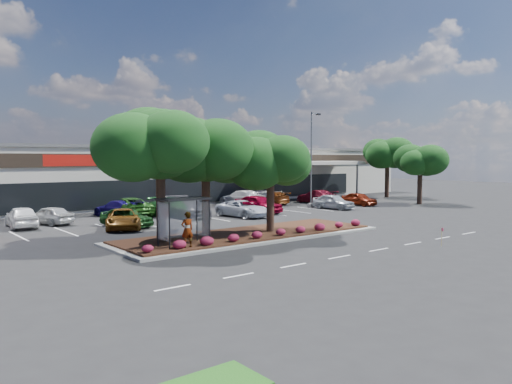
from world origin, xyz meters
TOP-DOWN VIEW (x-y plane):
  - ground at (0.00, 0.00)m, footprint 160.00×160.00m
  - retail_store at (0.06, 33.91)m, footprint 80.40×25.20m
  - landscape_island at (-2.00, 4.00)m, footprint 18.00×6.00m
  - lane_markings at (-0.14, 10.42)m, footprint 33.12×20.06m
  - shrub_row at (-2.00, 1.90)m, footprint 17.00×0.80m
  - bus_shelter at (-7.50, 2.95)m, footprint 2.75×1.55m
  - island_tree_west at (-8.00, 4.50)m, footprint 7.20×7.20m
  - island_tree_mid at (-4.50, 5.20)m, footprint 6.60×6.60m
  - island_tree_east at (-0.50, 3.70)m, footprint 5.80×5.80m
  - tree_east_near at (26.00, 10.00)m, footprint 5.60×5.60m
  - tree_east_far at (31.00, 18.00)m, footprint 6.40×6.40m
  - conifer_north_east at (34.00, 44.00)m, footprint 3.96×3.96m
  - person_waiting at (-7.78, 1.98)m, footprint 0.71×0.48m
  - light_pole at (14.57, 15.02)m, footprint 1.43×0.69m
  - survey_stake at (4.53, -5.54)m, footprint 0.07×0.14m
  - car_1 at (-6.79, 12.49)m, footprint 4.15×5.55m
  - car_2 at (-6.27, 13.08)m, footprint 3.09×4.60m
  - car_3 at (-0.40, 15.81)m, footprint 3.63×6.16m
  - car_4 at (0.39, 15.65)m, footprint 3.34×6.23m
  - car_5 at (4.08, 12.81)m, footprint 2.92×5.27m
  - car_6 at (6.99, 14.26)m, footprint 2.66×5.10m
  - car_7 at (14.94, 12.36)m, footprint 2.27×4.48m
  - car_8 at (19.81, 13.19)m, footprint 1.79×4.10m
  - car_9 at (-12.31, 17.58)m, footprint 2.27×4.75m
  - car_10 at (-10.23, 18.02)m, footprint 3.07×4.42m
  - car_11 at (-4.30, 19.28)m, footprint 3.08×5.33m
  - car_12 at (-3.36, 19.28)m, footprint 2.88×5.92m
  - car_13 at (0.73, 17.81)m, footprint 2.54×4.99m
  - car_14 at (9.96, 20.70)m, footprint 2.98×5.84m
  - car_15 at (13.25, 19.93)m, footprint 2.15×4.96m
  - car_16 at (13.04, 21.52)m, footprint 2.55×5.30m
  - car_17 at (18.14, 17.84)m, footprint 2.12×5.10m

SIDE VIEW (x-z plane):
  - ground at x=0.00m, z-range 0.00..0.00m
  - lane_markings at x=-0.14m, z-range 0.00..0.01m
  - landscape_island at x=-2.00m, z-range -0.01..0.25m
  - shrub_row at x=-2.00m, z-range 0.26..0.76m
  - survey_stake at x=4.53m, z-range 0.15..1.20m
  - car_8 at x=19.81m, z-range 0.00..1.38m
  - car_13 at x=0.73m, z-range 0.00..1.39m
  - car_5 at x=4.08m, z-range 0.00..1.39m
  - car_10 at x=-10.23m, z-range 0.00..1.40m
  - car_1 at x=-6.79m, z-range 0.00..1.40m
  - car_15 at x=13.25m, z-range 0.00..1.42m
  - car_11 at x=-4.30m, z-range 0.00..1.45m
  - car_2 at x=-6.27m, z-range 0.00..1.45m
  - car_7 at x=14.94m, z-range 0.00..1.46m
  - car_17 at x=18.14m, z-range 0.00..1.47m
  - car_16 at x=13.04m, z-range 0.00..1.49m
  - car_9 at x=-12.31m, z-range 0.00..1.57m
  - car_12 at x=-3.36m, z-range 0.00..1.62m
  - car_14 at x=9.96m, z-range 0.00..1.62m
  - car_6 at x=6.99m, z-range 0.00..1.66m
  - car_3 at x=-0.40m, z-range 0.00..1.67m
  - car_4 at x=0.39m, z-range 0.00..1.72m
  - person_waiting at x=-7.78m, z-range 0.26..2.17m
  - bus_shelter at x=-7.50m, z-range 1.01..3.60m
  - retail_store at x=0.06m, z-range 0.03..6.28m
  - tree_east_near at x=26.00m, z-range 0.00..6.51m
  - island_tree_east at x=-0.50m, z-range 0.26..6.76m
  - tree_east_far at x=31.00m, z-range 0.00..7.62m
  - island_tree_mid at x=-4.50m, z-range 0.26..7.58m
  - island_tree_west at x=-8.00m, z-range 0.26..8.15m
  - light_pole at x=14.57m, z-range -0.55..9.10m
  - conifer_north_east at x=34.00m, z-range 0.00..9.00m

